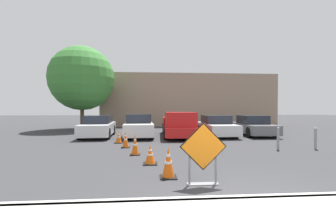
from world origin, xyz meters
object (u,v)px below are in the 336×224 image
(traffic_cone_fifth, at_px, (119,137))
(pickup_truck, at_px, (179,126))
(traffic_cone_nearest, at_px, (168,163))
(traffic_cone_fourth, at_px, (126,140))
(parked_car_second, at_px, (139,126))
(parked_car_third, at_px, (216,126))
(bollard_second, at_px, (315,138))
(parked_car_fourth, at_px, (253,126))
(bollard_nearest, at_px, (278,138))
(traffic_cone_second, at_px, (150,155))
(road_closed_sign, at_px, (203,151))
(traffic_cone_third, at_px, (135,145))
(parked_car_nearest, at_px, (98,127))

(traffic_cone_fifth, bearing_deg, pickup_truck, 33.85)
(traffic_cone_nearest, distance_m, traffic_cone_fourth, 4.97)
(traffic_cone_fifth, xyz_separation_m, parked_car_second, (0.91, 2.66, 0.37))
(traffic_cone_nearest, relative_size, traffic_cone_fifth, 1.27)
(parked_car_third, xyz_separation_m, bollard_second, (2.95, -5.39, -0.12))
(traffic_cone_nearest, height_order, pickup_truck, pickup_truck)
(parked_car_fourth, distance_m, bollard_nearest, 5.63)
(pickup_truck, bearing_deg, traffic_cone_nearest, 82.55)
(traffic_cone_second, bearing_deg, pickup_truck, 75.35)
(pickup_truck, distance_m, parked_car_third, 2.66)
(road_closed_sign, xyz_separation_m, bollard_nearest, (4.37, 4.24, -0.27))
(traffic_cone_third, xyz_separation_m, parked_car_nearest, (-2.77, 5.86, 0.25))
(traffic_cone_fourth, height_order, bollard_second, bollard_second)
(road_closed_sign, bearing_deg, parked_car_second, 102.23)
(traffic_cone_nearest, xyz_separation_m, traffic_cone_second, (-0.49, 1.49, -0.09))
(traffic_cone_third, height_order, traffic_cone_fifth, traffic_cone_third)
(pickup_truck, relative_size, bollard_second, 5.65)
(traffic_cone_nearest, height_order, traffic_cone_second, traffic_cone_nearest)
(traffic_cone_third, xyz_separation_m, pickup_truck, (2.42, 5.45, 0.32))
(parked_car_second, relative_size, bollard_nearest, 4.33)
(traffic_cone_nearest, xyz_separation_m, bollard_nearest, (5.15, 3.61, 0.14))
(traffic_cone_third, height_order, parked_car_second, parked_car_second)
(traffic_cone_fourth, bearing_deg, traffic_cone_second, -70.17)
(parked_car_second, relative_size, parked_car_third, 0.97)
(parked_car_fourth, height_order, bollard_second, parked_car_fourth)
(traffic_cone_fourth, height_order, traffic_cone_fifth, traffic_cone_fourth)
(bollard_nearest, height_order, bollard_second, bollard_nearest)
(pickup_truck, relative_size, parked_car_fourth, 1.27)
(traffic_cone_second, xyz_separation_m, pickup_truck, (1.82, 6.97, 0.42))
(traffic_cone_fourth, distance_m, bollard_second, 8.61)
(traffic_cone_fifth, bearing_deg, traffic_cone_third, -70.82)
(traffic_cone_fifth, xyz_separation_m, pickup_truck, (3.50, 2.35, 0.41))
(traffic_cone_third, distance_m, parked_car_nearest, 6.49)
(parked_car_third, bearing_deg, parked_car_nearest, 0.42)
(pickup_truck, bearing_deg, parked_car_fourth, -171.97)
(traffic_cone_third, height_order, bollard_nearest, bollard_nearest)
(pickup_truck, bearing_deg, traffic_cone_second, 76.88)
(road_closed_sign, height_order, traffic_cone_third, road_closed_sign)
(traffic_cone_third, distance_m, parked_car_third, 7.82)
(traffic_cone_fourth, height_order, bollard_nearest, bollard_nearest)
(traffic_cone_nearest, bearing_deg, parked_car_third, 66.31)
(traffic_cone_nearest, xyz_separation_m, traffic_cone_fifth, (-2.16, 6.12, -0.08))
(traffic_cone_nearest, relative_size, pickup_truck, 0.15)
(road_closed_sign, height_order, traffic_cone_fourth, road_closed_sign)
(traffic_cone_nearest, height_order, traffic_cone_fourth, traffic_cone_nearest)
(traffic_cone_third, height_order, traffic_cone_fourth, traffic_cone_third)
(traffic_cone_fifth, relative_size, parked_car_fourth, 0.15)
(parked_car_second, bearing_deg, traffic_cone_fourth, 81.69)
(traffic_cone_third, relative_size, parked_car_fourth, 0.19)
(road_closed_sign, height_order, parked_car_second, road_closed_sign)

